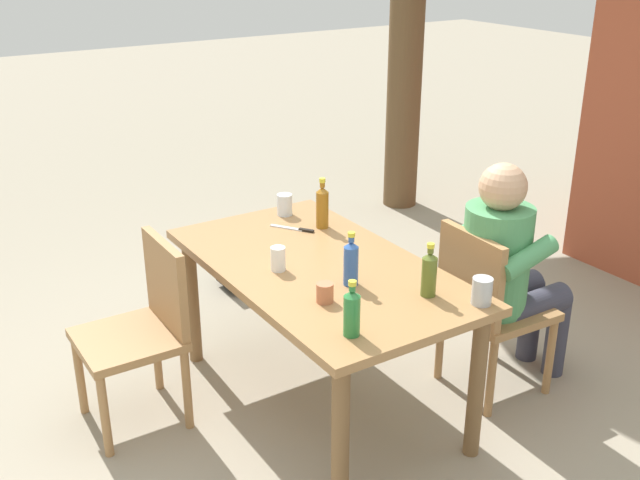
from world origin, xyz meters
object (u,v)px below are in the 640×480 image
object	(u,v)px
chair_near_left	(144,324)
cup_steel	(482,291)
person_in_white_shirt	(507,266)
backpack_by_far_side	(240,261)
bottle_olive	(429,273)
cup_glass	(285,205)
bottle_amber	(322,206)
cup_white	(278,259)
table_knife	(295,229)
bottle_green	(352,312)
chair_far_right	(487,303)
bottle_blue	(351,262)
dining_table	(320,283)
cup_terracotta	(325,293)

from	to	relation	value
chair_near_left	cup_steel	distance (m)	1.51
person_in_white_shirt	backpack_by_far_side	xyz separation A→B (m)	(-1.69, -0.59, -0.47)
person_in_white_shirt	bottle_olive	xyz separation A→B (m)	(0.16, -0.63, 0.18)
cup_glass	bottle_amber	bearing A→B (deg)	15.27
bottle_olive	cup_glass	xyz separation A→B (m)	(-1.14, -0.03, -0.04)
cup_white	person_in_white_shirt	bearing A→B (deg)	69.03
chair_near_left	table_knife	distance (m)	0.89
bottle_amber	bottle_green	bearing A→B (deg)	-27.10
chair_far_right	backpack_by_far_side	world-z (taller)	chair_far_right
person_in_white_shirt	bottle_olive	bearing A→B (deg)	-76.12
cup_glass	table_knife	world-z (taller)	cup_glass
bottle_blue	cup_glass	distance (m)	0.90
dining_table	bottle_green	world-z (taller)	bottle_green
chair_far_right	table_knife	size ratio (longest dim) A/B	4.12
chair_near_left	table_knife	xyz separation A→B (m)	(-0.08, 0.85, 0.25)
bottle_olive	person_in_white_shirt	bearing A→B (deg)	103.88
table_knife	cup_terracotta	bearing A→B (deg)	-22.31
bottle_olive	cup_terracotta	bearing A→B (deg)	-114.66
bottle_green	cup_glass	distance (m)	1.31
cup_steel	table_knife	distance (m)	1.12
chair_near_left	bottle_blue	bearing A→B (deg)	51.12
table_knife	cup_white	bearing A→B (deg)	-39.85
dining_table	person_in_white_shirt	distance (m)	0.91
bottle_green	bottle_amber	xyz separation A→B (m)	(-0.98, 0.50, 0.02)
cup_white	table_knife	world-z (taller)	cup_white
cup_white	table_knife	bearing A→B (deg)	140.15
chair_near_left	bottle_green	size ratio (longest dim) A/B	3.87
bottle_green	cup_white	distance (m)	0.65
chair_near_left	bottle_olive	distance (m)	1.31
cup_glass	cup_steel	bearing A→B (deg)	6.84
dining_table	backpack_by_far_side	xyz separation A→B (m)	(-1.34, 0.25, -0.46)
chair_near_left	bottle_amber	size ratio (longest dim) A/B	3.32
person_in_white_shirt	cup_steel	distance (m)	0.61
dining_table	chair_near_left	distance (m)	0.82
bottle_olive	cup_steel	world-z (taller)	bottle_olive
chair_near_left	bottle_amber	bearing A→B (deg)	91.93
bottle_amber	cup_steel	size ratio (longest dim) A/B	2.31
bottle_olive	bottle_amber	xyz separation A→B (m)	(-0.88, 0.04, 0.01)
chair_near_left	cup_steel	world-z (taller)	chair_near_left
chair_near_left	bottle_green	bearing A→B (deg)	27.11
table_knife	cup_steel	bearing A→B (deg)	11.29
bottle_green	table_knife	size ratio (longest dim) A/B	1.06
chair_far_right	cup_glass	world-z (taller)	chair_far_right
bottle_green	cup_steel	world-z (taller)	bottle_green
bottle_olive	cup_steel	bearing A→B (deg)	36.98
dining_table	cup_steel	size ratio (longest dim) A/B	13.59
dining_table	cup_steel	xyz separation A→B (m)	(0.68, 0.34, 0.15)
table_knife	backpack_by_far_side	bearing A→B (deg)	172.04
chair_far_right	cup_white	bearing A→B (deg)	-113.02
dining_table	backpack_by_far_side	bearing A→B (deg)	169.36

